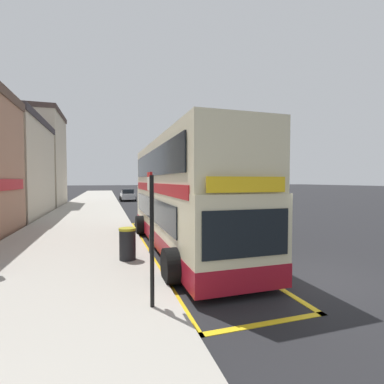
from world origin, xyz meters
TOP-DOWN VIEW (x-y plane):
  - ground_plane at (0.00, 32.00)m, footprint 260.00×260.00m
  - pavement_near at (-7.00, 32.00)m, footprint 6.00×76.00m
  - double_decker_bus at (-2.46, 4.56)m, footprint 3.21×11.25m
  - bus_bay_markings at (-2.56, 4.84)m, footprint 2.87×13.86m
  - bus_stop_sign at (-4.60, -0.83)m, footprint 0.09×0.51m
  - terrace_end at (-15.44, 27.78)m, footprint 10.68×8.15m
  - parked_car_navy_distant at (4.57, 48.73)m, footprint 2.09×4.20m
  - parked_car_silver_behind at (-2.64, 32.40)m, footprint 2.09×4.20m
  - litter_bin at (-4.83, 2.83)m, footprint 0.57×0.57m

SIDE VIEW (x-z plane):
  - ground_plane at x=0.00m, z-range 0.00..0.00m
  - bus_bay_markings at x=-2.56m, z-range 0.00..0.01m
  - pavement_near at x=-7.00m, z-range 0.00..0.14m
  - litter_bin at x=-4.83m, z-range 0.14..1.22m
  - parked_car_navy_distant at x=4.57m, z-range -0.01..1.61m
  - parked_car_silver_behind at x=-2.64m, z-range -0.01..1.61m
  - bus_stop_sign at x=-4.60m, z-range 0.37..3.22m
  - double_decker_bus at x=-2.46m, z-range -0.13..4.27m
  - terrace_end at x=-15.44m, z-range -0.44..10.91m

